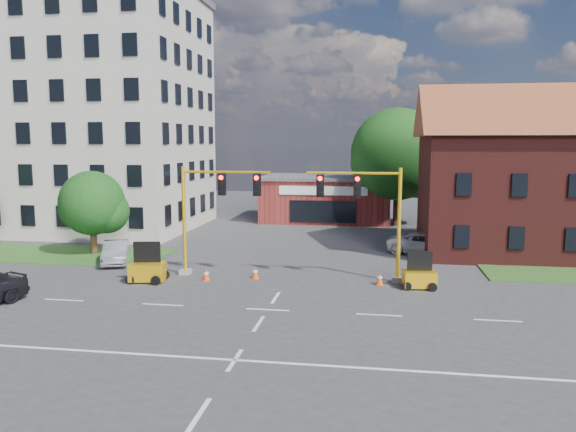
% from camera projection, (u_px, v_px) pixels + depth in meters
% --- Properties ---
extents(ground, '(120.00, 120.00, 0.00)m').
position_uv_depth(ground, '(268.00, 310.00, 25.44)').
color(ground, '#3A3A3C').
rests_on(ground, ground).
extents(grass_verge_nw, '(22.00, 6.00, 0.08)m').
position_uv_depth(grass_verge_nw, '(9.00, 253.00, 38.33)').
color(grass_verge_nw, '#2B551F').
rests_on(grass_verge_nw, ground).
extents(lane_markings, '(60.00, 36.00, 0.01)m').
position_uv_depth(lane_markings, '(253.00, 331.00, 22.50)').
color(lane_markings, white).
rests_on(lane_markings, ground).
extents(office_block, '(18.40, 15.40, 20.60)m').
position_uv_depth(office_block, '(89.00, 110.00, 48.64)').
color(office_block, beige).
rests_on(office_block, ground).
extents(brick_shop, '(12.40, 8.40, 4.30)m').
position_uv_depth(brick_shop, '(327.00, 198.00, 54.52)').
color(brick_shop, maroon).
rests_on(brick_shop, ground).
extents(tree_large, '(8.66, 8.25, 10.59)m').
position_uv_depth(tree_large, '(402.00, 157.00, 50.07)').
color(tree_large, '#3E2416').
rests_on(tree_large, ground).
extents(tree_nw_front, '(4.53, 4.31, 5.66)m').
position_uv_depth(tree_nw_front, '(96.00, 205.00, 37.50)').
color(tree_nw_front, '#3E2416').
rests_on(tree_nw_front, ground).
extents(signal_mast_west, '(5.30, 0.60, 6.20)m').
position_uv_depth(signal_mast_west, '(212.00, 207.00, 31.48)').
color(signal_mast_west, gray).
rests_on(signal_mast_west, ground).
extents(signal_mast_east, '(5.30, 0.60, 6.20)m').
position_uv_depth(signal_mast_east, '(368.00, 210.00, 30.12)').
color(signal_mast_east, gray).
rests_on(signal_mast_east, ground).
extents(trailer_west, '(2.05, 1.54, 2.12)m').
position_uv_depth(trailer_west, '(148.00, 270.00, 30.45)').
color(trailer_west, yellow).
rests_on(trailer_west, ground).
extents(trailer_east, '(1.77, 1.30, 1.87)m').
position_uv_depth(trailer_east, '(419.00, 277.00, 29.12)').
color(trailer_east, yellow).
rests_on(trailer_east, ground).
extents(cone_a, '(0.40, 0.40, 0.70)m').
position_uv_depth(cone_a, '(255.00, 273.00, 31.16)').
color(cone_a, '#FF520D').
rests_on(cone_a, ground).
extents(cone_b, '(0.40, 0.40, 0.70)m').
position_uv_depth(cone_b, '(206.00, 275.00, 30.71)').
color(cone_b, '#FF520D').
rests_on(cone_b, ground).
extents(cone_c, '(0.40, 0.40, 0.70)m').
position_uv_depth(cone_c, '(380.00, 279.00, 29.77)').
color(cone_c, '#FF520D').
rests_on(cone_c, ground).
extents(cone_d, '(0.40, 0.40, 0.70)m').
position_uv_depth(cone_d, '(420.00, 265.00, 33.07)').
color(cone_d, '#FF520D').
rests_on(cone_d, ground).
extents(pickup_white, '(5.52, 3.37, 1.43)m').
position_uv_depth(pickup_white, '(426.00, 244.00, 38.03)').
color(pickup_white, silver).
rests_on(pickup_white, ground).
extents(sedan_silver_front, '(2.88, 4.44, 1.38)m').
position_uv_depth(sedan_silver_front, '(116.00, 252.00, 35.15)').
color(sedan_silver_front, '#B7B9BF').
rests_on(sedan_silver_front, ground).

